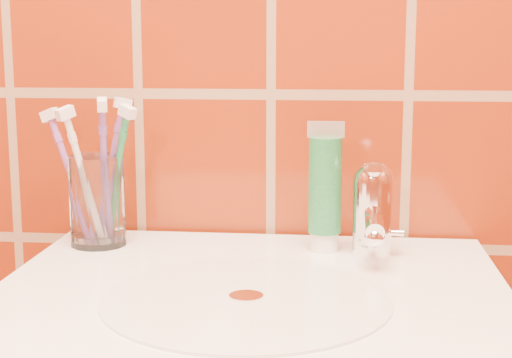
# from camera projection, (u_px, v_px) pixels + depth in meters

# --- Properties ---
(glass_tumbler) EXTENTS (0.10, 0.10, 0.12)m
(glass_tumbler) POSITION_uv_depth(u_px,v_px,m) (98.00, 201.00, 1.02)
(glass_tumbler) COLOR white
(glass_tumbler) RESTS_ON pedestal_sink
(toothpaste_tube) EXTENTS (0.05, 0.04, 0.17)m
(toothpaste_tube) POSITION_uv_depth(u_px,v_px,m) (325.00, 191.00, 0.98)
(toothpaste_tube) COLOR white
(toothpaste_tube) RESTS_ON pedestal_sink
(faucet) EXTENTS (0.05, 0.11, 0.12)m
(faucet) POSITION_uv_depth(u_px,v_px,m) (373.00, 206.00, 0.96)
(faucet) COLOR white
(faucet) RESTS_ON pedestal_sink
(toothbrush_0) EXTENTS (0.13, 0.12, 0.20)m
(toothbrush_0) POSITION_uv_depth(u_px,v_px,m) (116.00, 177.00, 1.00)
(toothbrush_0) COLOR #207B44
(toothbrush_0) RESTS_ON glass_tumbler
(toothbrush_1) EXTENTS (0.06, 0.10, 0.21)m
(toothbrush_1) POSITION_uv_depth(u_px,v_px,m) (104.00, 174.00, 0.99)
(toothbrush_1) COLOR #6E4493
(toothbrush_1) RESTS_ON glass_tumbler
(toothbrush_2) EXTENTS (0.11, 0.12, 0.20)m
(toothbrush_2) POSITION_uv_depth(u_px,v_px,m) (85.00, 179.00, 0.99)
(toothbrush_2) COLOR white
(toothbrush_2) RESTS_ON glass_tumbler
(toothbrush_3) EXTENTS (0.10, 0.09, 0.20)m
(toothbrush_3) POSITION_uv_depth(u_px,v_px,m) (110.00, 171.00, 1.03)
(toothbrush_3) COLOR #73408A
(toothbrush_3) RESTS_ON glass_tumbler
(toothbrush_4) EXTENTS (0.12, 0.11, 0.19)m
(toothbrush_4) POSITION_uv_depth(u_px,v_px,m) (72.00, 179.00, 1.01)
(toothbrush_4) COLOR #88489C
(toothbrush_4) RESTS_ON glass_tumbler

